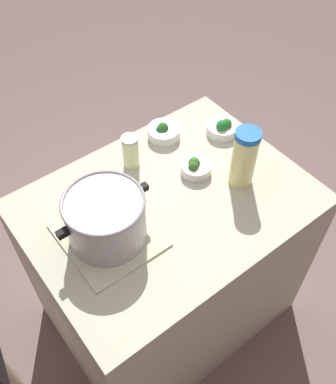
{
  "coord_description": "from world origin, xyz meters",
  "views": [
    {
      "loc": [
        0.64,
        0.83,
        2.17
      ],
      "look_at": [
        0.0,
        0.0,
        0.95
      ],
      "focal_mm": 40.81,
      "sensor_mm": 36.0,
      "label": 1
    }
  ],
  "objects_px": {
    "lemonade_pitcher": "(244,158)",
    "broccoli_bowl_front": "(163,132)",
    "mason_jar": "(131,151)",
    "broccoli_bowl_back": "(222,128)",
    "broccoli_bowl_center": "(195,167)",
    "cooking_pot": "(107,219)"
  },
  "relations": [
    {
      "from": "mason_jar",
      "to": "broccoli_bowl_center",
      "type": "distance_m",
      "value": 0.26
    },
    {
      "from": "cooking_pot",
      "to": "mason_jar",
      "type": "bearing_deg",
      "value": -137.01
    },
    {
      "from": "cooking_pot",
      "to": "broccoli_bowl_center",
      "type": "height_order",
      "value": "cooking_pot"
    },
    {
      "from": "lemonade_pitcher",
      "to": "mason_jar",
      "type": "height_order",
      "value": "lemonade_pitcher"
    },
    {
      "from": "lemonade_pitcher",
      "to": "broccoli_bowl_center",
      "type": "distance_m",
      "value": 0.21
    },
    {
      "from": "mason_jar",
      "to": "broccoli_bowl_center",
      "type": "xyz_separation_m",
      "value": [
        -0.18,
        0.19,
        -0.05
      ]
    },
    {
      "from": "cooking_pot",
      "to": "broccoli_bowl_center",
      "type": "xyz_separation_m",
      "value": [
        -0.44,
        -0.06,
        -0.08
      ]
    },
    {
      "from": "lemonade_pitcher",
      "to": "broccoli_bowl_front",
      "type": "distance_m",
      "value": 0.41
    },
    {
      "from": "lemonade_pitcher",
      "to": "broccoli_bowl_center",
      "type": "bearing_deg",
      "value": -52.49
    },
    {
      "from": "broccoli_bowl_center",
      "to": "broccoli_bowl_back",
      "type": "height_order",
      "value": "broccoli_bowl_back"
    },
    {
      "from": "cooking_pot",
      "to": "broccoli_bowl_front",
      "type": "distance_m",
      "value": 0.56
    },
    {
      "from": "broccoli_bowl_front",
      "to": "broccoli_bowl_back",
      "type": "distance_m",
      "value": 0.26
    },
    {
      "from": "mason_jar",
      "to": "broccoli_bowl_center",
      "type": "height_order",
      "value": "mason_jar"
    },
    {
      "from": "lemonade_pitcher",
      "to": "broccoli_bowl_front",
      "type": "bearing_deg",
      "value": -77.79
    },
    {
      "from": "lemonade_pitcher",
      "to": "broccoli_bowl_front",
      "type": "relative_size",
      "value": 1.82
    },
    {
      "from": "cooking_pot",
      "to": "broccoli_bowl_back",
      "type": "bearing_deg",
      "value": -166.52
    },
    {
      "from": "broccoli_bowl_front",
      "to": "broccoli_bowl_center",
      "type": "bearing_deg",
      "value": 83.91
    },
    {
      "from": "lemonade_pitcher",
      "to": "broccoli_bowl_back",
      "type": "xyz_separation_m",
      "value": [
        -0.13,
        -0.25,
        -0.1
      ]
    },
    {
      "from": "broccoli_bowl_front",
      "to": "broccoli_bowl_back",
      "type": "bearing_deg",
      "value": 147.83
    },
    {
      "from": "mason_jar",
      "to": "broccoli_bowl_back",
      "type": "distance_m",
      "value": 0.43
    },
    {
      "from": "mason_jar",
      "to": "broccoli_bowl_back",
      "type": "height_order",
      "value": "mason_jar"
    },
    {
      "from": "broccoli_bowl_front",
      "to": "broccoli_bowl_back",
      "type": "xyz_separation_m",
      "value": [
        -0.22,
        0.14,
        0.0
      ]
    }
  ]
}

